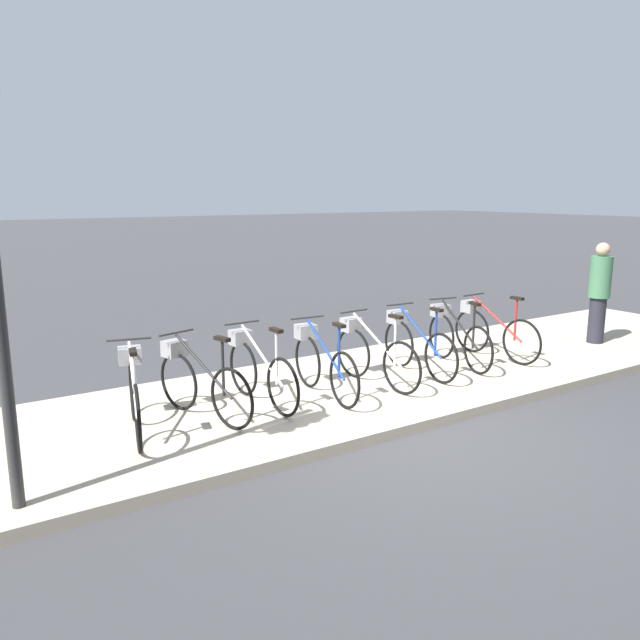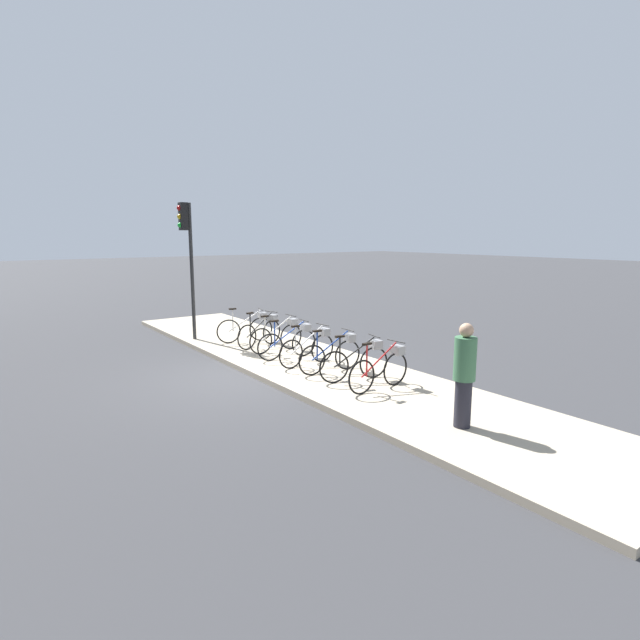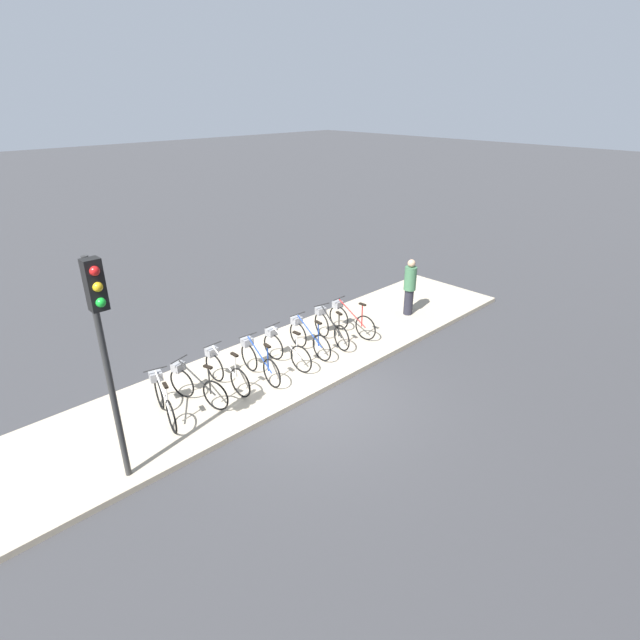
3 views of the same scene
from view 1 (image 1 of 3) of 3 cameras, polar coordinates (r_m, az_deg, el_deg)
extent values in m
plane|color=#38383A|center=(6.98, 9.20, -10.09)|extent=(120.00, 120.00, 0.00)
cube|color=#B7A88E|center=(8.06, 1.98, -6.48)|extent=(15.73, 3.01, 0.12)
torus|color=black|center=(6.23, -16.34, -8.64)|extent=(0.19, 0.66, 0.67)
torus|color=black|center=(7.10, -16.79, -6.16)|extent=(0.19, 0.66, 0.67)
cylinder|color=silver|center=(6.59, -16.72, -5.11)|extent=(0.25, 0.92, 0.57)
cylinder|color=silver|center=(6.26, -16.56, -5.67)|extent=(0.04, 0.04, 0.60)
cube|color=black|center=(6.17, -16.74, -2.83)|extent=(0.11, 0.21, 0.04)
cylinder|color=#262626|center=(6.96, -17.07, -1.70)|extent=(0.45, 0.13, 0.02)
cube|color=gray|center=(7.05, -17.00, -3.10)|extent=(0.28, 0.25, 0.18)
torus|color=black|center=(6.60, -8.07, -7.14)|extent=(0.21, 0.65, 0.67)
torus|color=black|center=(7.29, -12.80, -5.49)|extent=(0.21, 0.65, 0.67)
cylinder|color=black|center=(6.86, -10.64, -4.14)|extent=(0.28, 0.91, 0.57)
cylinder|color=black|center=(6.60, -8.86, -4.42)|extent=(0.04, 0.04, 0.60)
cube|color=black|center=(6.52, -8.95, -1.71)|extent=(0.12, 0.21, 0.04)
cylinder|color=#262626|center=(7.14, -13.00, -1.14)|extent=(0.45, 0.15, 0.02)
cube|color=gray|center=(7.23, -13.17, -2.53)|extent=(0.28, 0.26, 0.18)
torus|color=black|center=(6.92, -3.41, -6.14)|extent=(0.06, 0.67, 0.67)
torus|color=black|center=(7.68, -7.03, -4.40)|extent=(0.06, 0.67, 0.67)
cylinder|color=beige|center=(7.22, -5.36, -3.19)|extent=(0.07, 0.93, 0.57)
cylinder|color=beige|center=(6.94, -3.99, -3.52)|extent=(0.03, 0.03, 0.60)
cube|color=black|center=(6.86, -4.03, -0.93)|extent=(0.08, 0.20, 0.04)
cylinder|color=#262626|center=(7.55, -7.14, -0.25)|extent=(0.46, 0.04, 0.02)
cube|color=gray|center=(7.63, -7.28, -1.57)|extent=(0.25, 0.21, 0.18)
torus|color=black|center=(7.16, 2.24, -5.51)|extent=(0.09, 0.67, 0.67)
torus|color=black|center=(7.93, -1.14, -3.80)|extent=(0.09, 0.67, 0.67)
cylinder|color=navy|center=(7.47, 0.47, -2.63)|extent=(0.11, 0.93, 0.57)
cylinder|color=navy|center=(7.18, 1.75, -2.96)|extent=(0.03, 0.03, 0.60)
cube|color=black|center=(7.11, 1.76, -0.46)|extent=(0.09, 0.21, 0.04)
cylinder|color=#262626|center=(7.80, -1.15, 0.23)|extent=(0.46, 0.06, 0.02)
cube|color=gray|center=(7.88, -1.31, -1.05)|extent=(0.26, 0.22, 0.18)
torus|color=black|center=(7.70, 7.48, -4.37)|extent=(0.08, 0.67, 0.67)
torus|color=black|center=(8.35, 3.06, -3.01)|extent=(0.08, 0.67, 0.67)
cylinder|color=silver|center=(7.96, 5.22, -1.80)|extent=(0.10, 0.93, 0.57)
cylinder|color=silver|center=(7.71, 6.88, -2.02)|extent=(0.03, 0.03, 0.60)
cube|color=black|center=(7.64, 6.94, 0.32)|extent=(0.08, 0.20, 0.04)
cylinder|color=#262626|center=(8.23, 3.10, 0.82)|extent=(0.46, 0.06, 0.02)
cube|color=gray|center=(8.30, 2.87, -0.41)|extent=(0.25, 0.22, 0.18)
torus|color=black|center=(8.22, 11.02, -3.45)|extent=(0.08, 0.67, 0.67)
torus|color=black|center=(8.92, 7.23, -2.15)|extent=(0.08, 0.67, 0.67)
cylinder|color=navy|center=(8.50, 9.10, -1.02)|extent=(0.09, 0.93, 0.57)
cylinder|color=navy|center=(8.25, 10.53, -1.24)|extent=(0.03, 0.03, 0.60)
cube|color=black|center=(8.18, 10.62, 0.95)|extent=(0.08, 0.20, 0.04)
cylinder|color=#262626|center=(8.80, 7.32, 1.45)|extent=(0.46, 0.05, 0.02)
cube|color=gray|center=(8.88, 7.10, 0.30)|extent=(0.25, 0.22, 0.18)
torus|color=black|center=(8.75, 14.26, -2.69)|extent=(0.17, 0.66, 0.67)
torus|color=black|center=(9.49, 11.04, -1.44)|extent=(0.17, 0.66, 0.67)
cylinder|color=black|center=(9.06, 12.66, -0.38)|extent=(0.22, 0.92, 0.57)
cylinder|color=black|center=(8.78, 13.88, -0.60)|extent=(0.04, 0.04, 0.60)
cube|color=black|center=(8.72, 13.98, 1.46)|extent=(0.11, 0.21, 0.04)
cylinder|color=#262626|center=(9.38, 11.17, 1.94)|extent=(0.46, 0.12, 0.02)
cube|color=gray|center=(9.45, 10.96, 0.87)|extent=(0.28, 0.24, 0.18)
torus|color=black|center=(9.38, 17.96, -1.94)|extent=(0.07, 0.67, 0.67)
torus|color=black|center=(9.93, 13.71, -0.97)|extent=(0.07, 0.67, 0.67)
cylinder|color=red|center=(9.60, 15.86, 0.12)|extent=(0.08, 0.93, 0.57)
cylinder|color=red|center=(9.39, 17.46, -0.02)|extent=(0.03, 0.03, 0.60)
cube|color=black|center=(9.34, 17.57, 1.91)|extent=(0.08, 0.20, 0.04)
cylinder|color=#262626|center=(9.83, 13.87, 2.27)|extent=(0.46, 0.05, 0.02)
cube|color=gray|center=(9.89, 13.60, 1.23)|extent=(0.25, 0.21, 0.18)
cylinder|color=#23232D|center=(11.21, 23.97, 0.00)|extent=(0.26, 0.26, 0.76)
cylinder|color=#3F724C|center=(11.10, 24.27, 3.61)|extent=(0.34, 0.34, 0.67)
sphere|color=tan|center=(11.06, 24.46, 5.90)|extent=(0.22, 0.22, 0.22)
camera|label=2|loc=(14.00, 58.79, 8.28)|focal=28.00mm
camera|label=3|loc=(4.28, -171.92, 41.64)|focal=28.00mm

